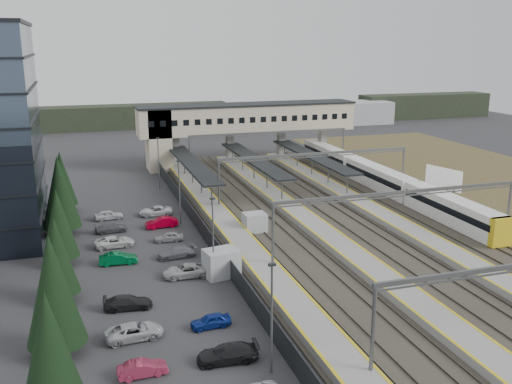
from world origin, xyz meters
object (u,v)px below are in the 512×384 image
object	(u,v)px
footbridge	(233,122)
billboard	(443,180)
relay_cabin_near	(221,263)
relay_cabin_far	(255,223)
train	(380,179)

from	to	relation	value
footbridge	billboard	world-z (taller)	footbridge
relay_cabin_near	relay_cabin_far	size ratio (longest dim) A/B	1.34
relay_cabin_near	billboard	world-z (taller)	billboard
relay_cabin_far	footbridge	size ratio (longest dim) A/B	0.07
footbridge	billboard	xyz separation A→B (m)	(21.14, -33.93, -4.50)
relay_cabin_near	billboard	bearing A→B (deg)	23.60
footbridge	relay_cabin_far	bearing A→B (deg)	-101.65
relay_cabin_far	relay_cabin_near	bearing A→B (deg)	-121.30
relay_cabin_near	relay_cabin_far	bearing A→B (deg)	58.70
train	footbridge	bearing A→B (deg)	123.19
train	billboard	xyz separation A→B (m)	(4.85, -9.02, 1.56)
relay_cabin_far	train	xyz separation A→B (m)	(24.17, 13.27, 0.66)
relay_cabin_far	billboard	world-z (taller)	billboard
relay_cabin_near	billboard	size ratio (longest dim) A/B	0.63
billboard	relay_cabin_near	bearing A→B (deg)	-156.40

